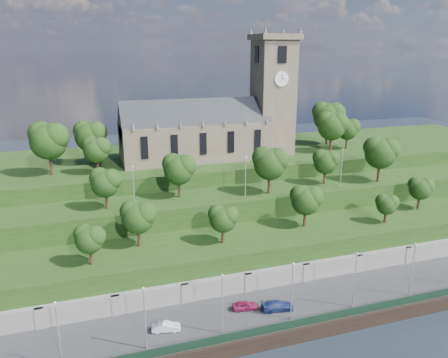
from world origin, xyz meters
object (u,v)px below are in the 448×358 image
object	(u,v)px
car_left	(245,305)
car_middle	(166,327)
car_right	(278,306)
church	(217,123)

from	to	relation	value
car_left	car_middle	size ratio (longest dim) A/B	0.99
car_left	car_middle	bearing A→B (deg)	105.36
car_middle	car_right	bearing A→B (deg)	-78.24
car_middle	car_right	distance (m)	16.23
church	car_middle	distance (m)	49.42
church	car_left	distance (m)	44.72
car_left	car_middle	xyz separation A→B (m)	(-11.83, -1.42, -0.02)
car_left	car_right	distance (m)	4.67
car_left	car_right	world-z (taller)	car_right
church	car_middle	world-z (taller)	church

